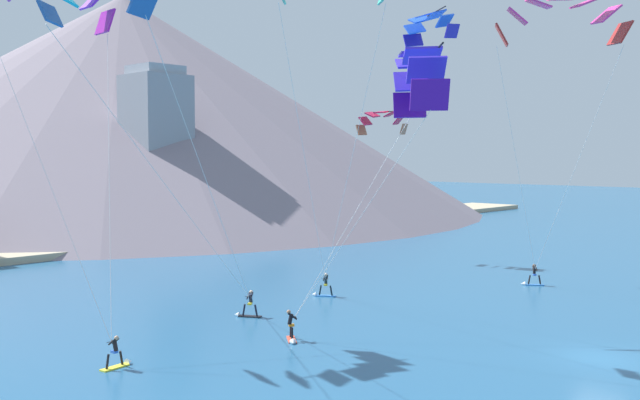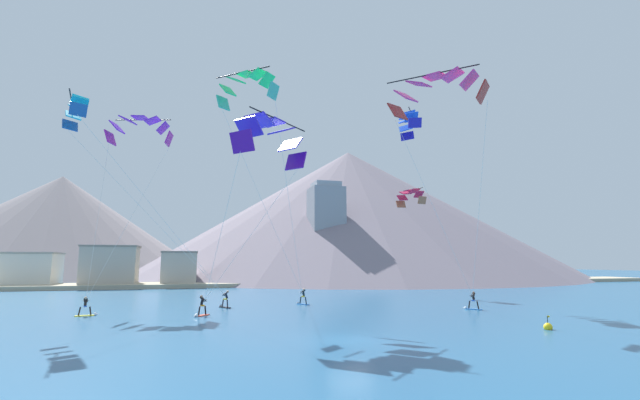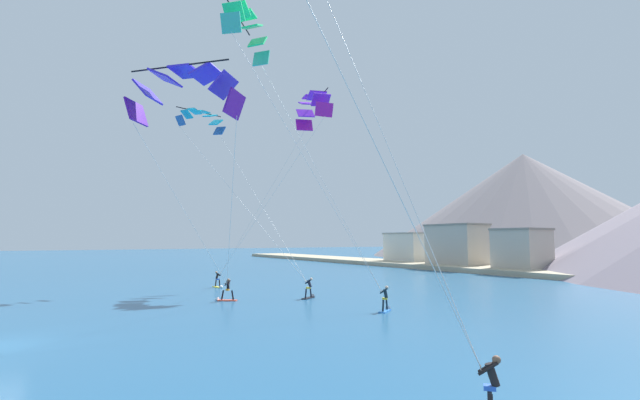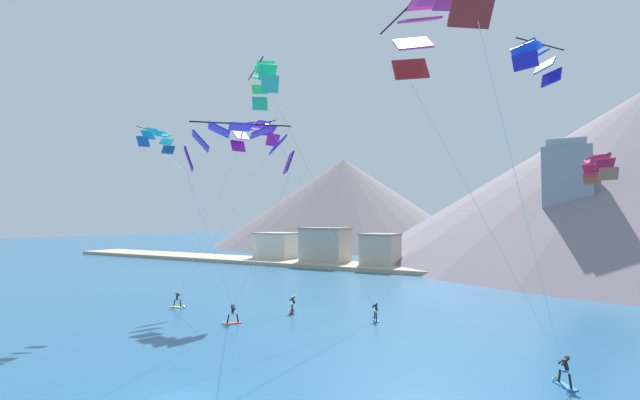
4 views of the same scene
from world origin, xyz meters
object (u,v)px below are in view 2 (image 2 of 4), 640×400
parafoil_kite_far_left (247,86)px  parafoil_kite_distant_high_outer (408,122)px  parafoil_kite_near_trail (140,128)px  parafoil_kite_distant_low_drift (410,196)px  parafoil_kite_near_lead (436,89)px  parafoil_kite_far_right (271,136)px  race_marker_buoy (548,327)px  kitesurfer_near_trail (88,310)px  kitesurfer_far_right (200,310)px  kitesurfer_far_left (302,299)px  kitesurfer_near_lead (471,304)px  kitesurfer_mid_center (224,302)px  parafoil_kite_mid_center (78,111)px

parafoil_kite_far_left → parafoil_kite_distant_high_outer: bearing=19.7°
parafoil_kite_near_trail → parafoil_kite_distant_low_drift: (34.82, 3.34, -5.70)m
parafoil_kite_near_lead → parafoil_kite_far_right: parafoil_kite_near_lead is taller
parafoil_kite_near_lead → race_marker_buoy: size_ratio=18.87×
kitesurfer_near_trail → parafoil_kite_far_right: size_ratio=0.12×
kitesurfer_near_trail → parafoil_kite_distant_high_outer: (32.18, 4.56, 20.52)m
parafoil_kite_distant_low_drift → kitesurfer_far_right: bearing=-150.6°
kitesurfer_near_trail → parafoil_kite_distant_low_drift: size_ratio=0.35×
kitesurfer_near_trail → kitesurfer_far_left: kitesurfer_far_left is taller
kitesurfer_near_trail → parafoil_kite_near_trail: parafoil_kite_near_trail is taller
kitesurfer_near_lead → parafoil_kite_far_right: 24.22m
kitesurfer_mid_center → kitesurfer_far_right: size_ratio=0.98×
parafoil_kite_far_left → parafoil_kite_far_right: size_ratio=1.42×
kitesurfer_far_left → kitesurfer_far_right: 12.55m
parafoil_kite_near_lead → parafoil_kite_mid_center: parafoil_kite_near_lead is taller
parafoil_kite_near_lead → kitesurfer_near_lead: bearing=39.1°
kitesurfer_far_left → parafoil_kite_near_trail: (-17.43, 5.03, 18.70)m
parafoil_kite_distant_high_outer → race_marker_buoy: size_ratio=5.80×
kitesurfer_far_right → kitesurfer_far_left: bearing=35.1°
kitesurfer_far_right → parafoil_kite_near_lead: (18.94, -6.21, 18.75)m
kitesurfer_mid_center → parafoil_kite_far_left: size_ratio=0.09×
parafoil_kite_far_right → race_marker_buoy: size_ratio=13.97×
kitesurfer_far_left → race_marker_buoy: size_ratio=1.70×
kitesurfer_far_right → parafoil_kite_far_right: (4.86, -4.74, 13.80)m
kitesurfer_near_lead → parafoil_kite_far_left: parafoil_kite_far_left is taller
kitesurfer_near_lead → kitesurfer_far_right: kitesurfer_far_right is taller
kitesurfer_near_trail → kitesurfer_mid_center: (11.20, 3.63, 0.05)m
kitesurfer_far_left → parafoil_kite_near_lead: parafoil_kite_near_lead is taller
kitesurfer_mid_center → parafoil_kite_far_right: size_ratio=0.12×
kitesurfer_far_right → race_marker_buoy: size_ratio=1.72×
parafoil_kite_distant_high_outer → parafoil_kite_near_lead: bearing=-107.8°
parafoil_kite_distant_high_outer → parafoil_kite_far_left: bearing=-160.3°
parafoil_kite_near_trail → parafoil_kite_distant_low_drift: bearing=5.5°
kitesurfer_near_lead → kitesurfer_far_left: bearing=148.0°
kitesurfer_mid_center → parafoil_kite_distant_high_outer: bearing=2.5°
parafoil_kite_mid_center → kitesurfer_far_left: bearing=16.4°
kitesurfer_near_lead → parafoil_kite_distant_low_drift: 21.84m
parafoil_kite_distant_high_outer → race_marker_buoy: 29.34m
parafoil_kite_near_trail → parafoil_kite_distant_high_outer: parafoil_kite_distant_high_outer is taller
parafoil_kite_distant_high_outer → parafoil_kite_distant_low_drift: (4.41, 8.41, -7.47)m
kitesurfer_mid_center → race_marker_buoy: size_ratio=1.68×
parafoil_kite_far_left → parafoil_kite_far_right: 7.80m
parafoil_kite_far_left → parafoil_kite_far_right: parafoil_kite_far_left is taller
parafoil_kite_near_lead → parafoil_kite_near_trail: bearing=144.7°
kitesurfer_near_lead → kitesurfer_far_right: size_ratio=0.99×
kitesurfer_far_left → parafoil_kite_distant_high_outer: size_ratio=0.29×
kitesurfer_far_right → parafoil_kite_distant_high_outer: parafoil_kite_distant_high_outer is taller
kitesurfer_near_trail → parafoil_kite_distant_high_outer: parafoil_kite_distant_high_outer is taller
kitesurfer_near_lead → kitesurfer_far_right: (-24.52, 1.68, 0.01)m
parafoil_kite_near_trail → race_marker_buoy: bearing=-41.3°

